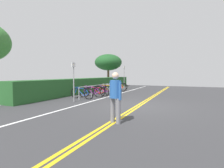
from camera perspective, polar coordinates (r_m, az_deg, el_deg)
ground_plane at (r=8.40m, az=8.88°, el=-7.33°), size 30.34×12.31×0.05m
centre_line_yellow_inner at (r=8.37m, az=9.41°, el=-7.18°), size 27.31×0.10×0.00m
centre_line_yellow_outer at (r=8.41m, az=8.35°, el=-7.12°), size 27.31×0.10×0.00m
bike_lane_stripe_white at (r=9.48m, az=-7.49°, el=-5.94°), size 27.31×0.12×0.00m
bike_rack at (r=13.29m, az=-2.20°, el=-0.79°), size 7.13×0.05×0.76m
bicycle_0 at (r=10.76m, az=-10.04°, el=-3.02°), size 0.46×1.78×0.74m
bicycle_1 at (r=11.34m, az=-6.82°, el=-2.54°), size 0.56×1.78×0.79m
bicycle_2 at (r=11.98m, az=-4.90°, el=-2.48°), size 0.46×1.72×0.68m
bicycle_3 at (r=12.62m, az=-3.00°, el=-2.03°), size 0.53×1.70×0.75m
bicycle_4 at (r=13.30m, az=-1.53°, el=-1.74°), size 0.56×1.80×0.76m
bicycle_5 at (r=13.98m, az=-1.25°, el=-1.45°), size 0.67×1.68×0.78m
bicycle_6 at (r=14.78m, az=-0.00°, el=-1.34°), size 0.55×1.75×0.70m
bicycle_7 at (r=15.36m, az=2.02°, el=-1.06°), size 0.63×1.79×0.76m
bicycle_8 at (r=16.11m, az=2.22°, el=-0.91°), size 0.63×1.61×0.74m
pedestrian at (r=5.26m, az=1.13°, el=-3.44°), size 0.32×0.46×1.58m
sign_post_near at (r=9.53m, az=-12.69°, el=2.09°), size 0.36×0.06×2.21m
sign_post_far at (r=17.50m, az=4.08°, el=3.06°), size 0.36×0.08×2.44m
hedge_backdrop at (r=15.66m, az=-7.06°, el=-0.17°), size 16.08×1.23×1.17m
tree_mid at (r=21.06m, az=-1.26°, el=7.21°), size 3.31×3.31×3.97m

